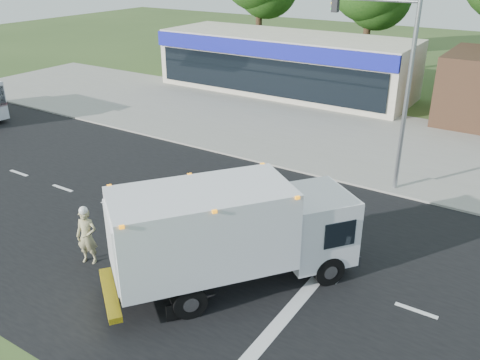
{
  "coord_description": "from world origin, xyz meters",
  "views": [
    {
      "loc": [
        8.07,
        -12.41,
        9.28
      ],
      "look_at": [
        -1.04,
        1.71,
        1.7
      ],
      "focal_mm": 38.0,
      "sensor_mm": 36.0,
      "label": 1
    }
  ],
  "objects": [
    {
      "name": "ground",
      "position": [
        0.0,
        0.0,
        0.0
      ],
      "size": [
        120.0,
        120.0,
        0.0
      ],
      "primitive_type": "plane",
      "color": "#385123",
      "rests_on": "ground"
    },
    {
      "name": "road_asphalt",
      "position": [
        0.0,
        0.0,
        0.0
      ],
      "size": [
        60.0,
        14.0,
        0.02
      ],
      "primitive_type": "cube",
      "color": "black",
      "rests_on": "ground"
    },
    {
      "name": "sidewalk",
      "position": [
        0.0,
        8.2,
        0.06
      ],
      "size": [
        60.0,
        2.4,
        0.12
      ],
      "primitive_type": "cube",
      "color": "gray",
      "rests_on": "ground"
    },
    {
      "name": "parking_apron",
      "position": [
        0.0,
        14.0,
        0.01
      ],
      "size": [
        60.0,
        9.0,
        0.02
      ],
      "primitive_type": "cube",
      "color": "gray",
      "rests_on": "ground"
    },
    {
      "name": "lane_markings",
      "position": [
        1.35,
        -1.35,
        0.02
      ],
      "size": [
        55.2,
        7.0,
        0.01
      ],
      "color": "silver",
      "rests_on": "road_asphalt"
    },
    {
      "name": "ems_box_truck",
      "position": [
        0.88,
        -1.81,
        1.91
      ],
      "size": [
        6.36,
        7.36,
        3.32
      ],
      "rotation": [
        0.0,
        0.0,
        0.92
      ],
      "color": "black",
      "rests_on": "ground"
    },
    {
      "name": "emergency_worker",
      "position": [
        -3.67,
        -3.26,
        0.99
      ],
      "size": [
        0.82,
        0.68,
        2.03
      ],
      "rotation": [
        0.0,
        0.0,
        0.37
      ],
      "color": "tan",
      "rests_on": "ground"
    },
    {
      "name": "retail_strip_mall",
      "position": [
        -9.0,
        19.93,
        2.01
      ],
      "size": [
        18.0,
        6.2,
        4.0
      ],
      "color": "#BFB69F",
      "rests_on": "ground"
    },
    {
      "name": "traffic_signal_pole",
      "position": [
        2.35,
        7.6,
        4.92
      ],
      "size": [
        3.51,
        0.25,
        8.0
      ],
      "color": "gray",
      "rests_on": "ground"
    }
  ]
}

